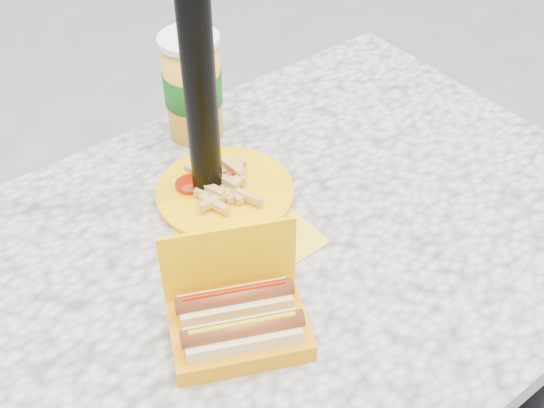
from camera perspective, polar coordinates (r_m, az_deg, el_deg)
picnic_table at (r=1.14m, az=-0.46°, el=-7.56°), size 1.20×0.80×0.75m
umbrella_pole at (r=0.96m, az=-6.68°, el=16.50°), size 0.05×0.05×2.20m
hotdog_box at (r=0.93m, az=-2.83°, el=-9.70°), size 0.22×0.19×0.15m
fries_plate at (r=1.14m, az=-3.89°, el=0.82°), size 0.23×0.31×0.04m
soda_cup at (r=1.24m, az=-6.64°, el=9.72°), size 0.11×0.11×0.20m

